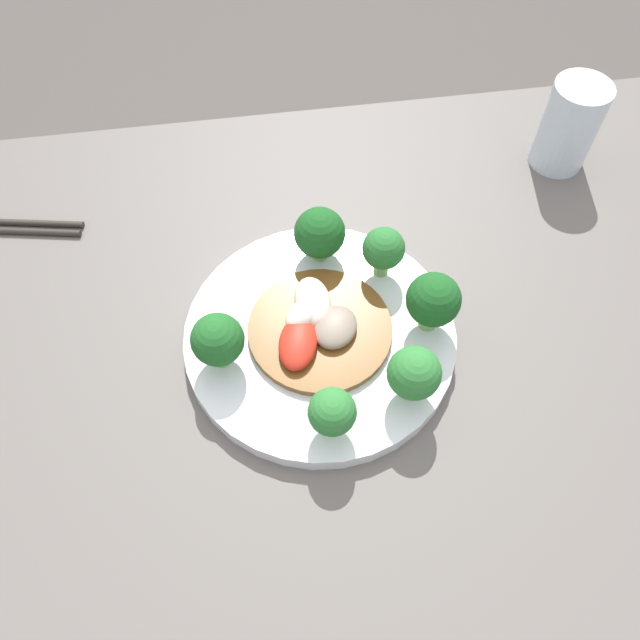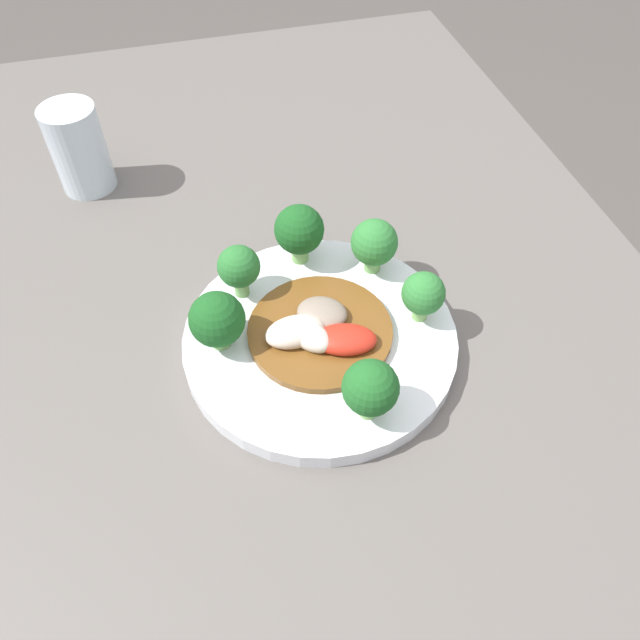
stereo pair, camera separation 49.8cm
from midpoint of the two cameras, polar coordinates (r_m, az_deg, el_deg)
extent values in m
plane|color=#4C4742|center=(1.28, -7.47, -30.38)|extent=(8.00, 8.00, 0.00)
cube|color=#5B5651|center=(0.91, -10.16, -26.24)|extent=(1.19, 0.69, 0.77)
cylinder|color=silver|center=(0.53, -17.52, -20.40)|extent=(0.25, 0.25, 0.02)
cylinder|color=#7AAD5B|center=(0.48, -15.62, -29.52)|extent=(0.02, 0.02, 0.02)
sphere|color=#1E5B23|center=(0.46, -16.43, -28.85)|extent=(0.05, 0.05, 0.05)
cylinder|color=#70A356|center=(0.56, -24.61, -13.83)|extent=(0.01, 0.01, 0.02)
sphere|color=#286B2D|center=(0.54, -25.53, -12.53)|extent=(0.04, 0.04, 0.04)
cylinder|color=#7AAD5B|center=(0.56, -18.00, -10.00)|extent=(0.02, 0.02, 0.02)
sphere|color=#19511E|center=(0.53, -18.77, -8.38)|extent=(0.05, 0.05, 0.05)
cylinder|color=#7AAD5B|center=(0.55, -27.77, -19.61)|extent=(0.02, 0.02, 0.01)
sphere|color=#19511E|center=(0.52, -28.88, -18.49)|extent=(0.05, 0.05, 0.05)
cylinder|color=#70A356|center=(0.54, -10.65, -11.70)|extent=(0.02, 0.02, 0.02)
sphere|color=#2D7533|center=(0.51, -11.09, -10.25)|extent=(0.05, 0.05, 0.05)
cylinder|color=#7AAD5B|center=(0.50, -6.69, -18.29)|extent=(0.01, 0.01, 0.02)
sphere|color=#2D7533|center=(0.48, -6.96, -17.21)|extent=(0.04, 0.04, 0.04)
cylinder|color=brown|center=(0.52, -17.85, -19.92)|extent=(0.13, 0.13, 0.01)
ellipsoid|color=silver|center=(0.51, -19.60, -20.75)|extent=(0.05, 0.05, 0.02)
ellipsoid|color=beige|center=(0.51, -20.91, -20.17)|extent=(0.04, 0.06, 0.02)
ellipsoid|color=red|center=(0.50, -16.46, -21.70)|extent=(0.05, 0.06, 0.02)
ellipsoid|color=gray|center=(0.51, -17.57, -18.13)|extent=(0.06, 0.06, 0.02)
cylinder|color=silver|center=(0.73, -35.34, 2.20)|extent=(0.06, 0.06, 0.10)
camera|label=1|loc=(0.25, 53.82, 41.93)|focal=35.00mm
camera|label=2|loc=(0.25, -126.18, -41.93)|focal=35.00mm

